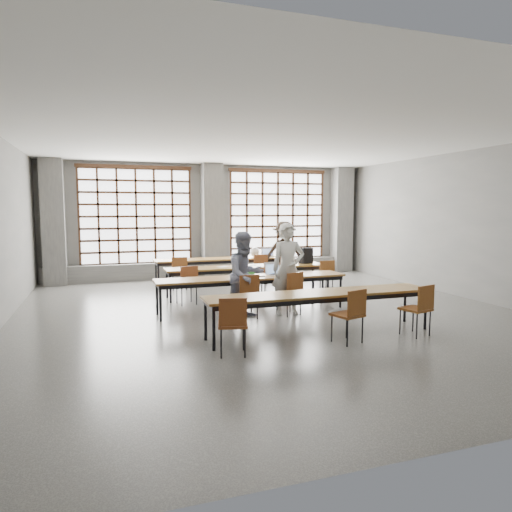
{
  "coord_description": "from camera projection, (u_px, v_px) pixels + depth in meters",
  "views": [
    {
      "loc": [
        -3.22,
        -8.57,
        2.14
      ],
      "look_at": [
        -0.19,
        0.4,
        1.15
      ],
      "focal_mm": 32.0,
      "sensor_mm": 36.0,
      "label": 1
    }
  ],
  "objects": [
    {
      "name": "floor",
      "position": [
        271.0,
        313.0,
        9.33
      ],
      "size": [
        11.0,
        11.0,
        0.0
      ],
      "primitive_type": "plane",
      "color": "#4E4E4B",
      "rests_on": "ground"
    },
    {
      "name": "chair_back_mid",
      "position": [
        259.0,
        266.0,
        12.66
      ],
      "size": [
        0.44,
        0.44,
        0.88
      ],
      "color": "brown",
      "rests_on": "floor"
    },
    {
      "name": "column_mid",
      "position": [
        212.0,
        221.0,
        14.06
      ],
      "size": [
        0.6,
        0.55,
        3.5
      ],
      "primitive_type": "cube",
      "color": "#50504E",
      "rests_on": "floor"
    },
    {
      "name": "phone",
      "position": [
        262.0,
        276.0,
        9.43
      ],
      "size": [
        0.13,
        0.06,
        0.01
      ],
      "primitive_type": "cube",
      "rotation": [
        0.0,
        0.0,
        0.01
      ],
      "color": "black",
      "rests_on": "desk_row_c"
    },
    {
      "name": "green_box",
      "position": [
        249.0,
        274.0,
        9.53
      ],
      "size": [
        0.26,
        0.15,
        0.09
      ],
      "primitive_type": "cube",
      "rotation": [
        0.0,
        0.0,
        0.26
      ],
      "color": "green",
      "rests_on": "desk_row_c"
    },
    {
      "name": "chair_mid_right",
      "position": [
        325.0,
        274.0,
        11.18
      ],
      "size": [
        0.42,
        0.43,
        0.88
      ],
      "color": "brown",
      "rests_on": "floor"
    },
    {
      "name": "chair_near_mid",
      "position": [
        351.0,
        310.0,
        7.19
      ],
      "size": [
        0.52,
        0.52,
        0.88
      ],
      "color": "brown",
      "rests_on": "floor"
    },
    {
      "name": "paper_sheet_a",
      "position": [
        223.0,
        267.0,
        11.04
      ],
      "size": [
        0.36,
        0.31,
        0.0
      ],
      "primitive_type": "cube",
      "rotation": [
        0.0,
        0.0,
        0.43
      ],
      "color": "white",
      "rests_on": "desk_row_b"
    },
    {
      "name": "window_left",
      "position": [
        136.0,
        216.0,
        13.52
      ],
      "size": [
        3.32,
        0.12,
        3.0
      ],
      "color": "white",
      "rests_on": "wall_back"
    },
    {
      "name": "student_male",
      "position": [
        288.0,
        269.0,
        9.17
      ],
      "size": [
        0.72,
        0.51,
        1.85
      ],
      "primitive_type": "imported",
      "rotation": [
        0.0,
        0.0,
        -0.11
      ],
      "color": "silver",
      "rests_on": "floor"
    },
    {
      "name": "chair_mid_left",
      "position": [
        188.0,
        281.0,
        10.11
      ],
      "size": [
        0.49,
        0.49,
        0.88
      ],
      "color": "brown",
      "rests_on": "floor"
    },
    {
      "name": "wall_back",
      "position": [
        210.0,
        221.0,
        14.33
      ],
      "size": [
        10.0,
        0.0,
        10.0
      ],
      "primitive_type": "plane",
      "rotation": [
        1.57,
        0.0,
        0.0
      ],
      "color": "#5C5C5A",
      "rests_on": "floor"
    },
    {
      "name": "paper_sheet_c",
      "position": [
        251.0,
        266.0,
        11.21
      ],
      "size": [
        0.3,
        0.22,
        0.0
      ],
      "primitive_type": "cube",
      "rotation": [
        0.0,
        0.0,
        -0.02
      ],
      "color": "silver",
      "rests_on": "desk_row_b"
    },
    {
      "name": "laptop_front",
      "position": [
        274.0,
        272.0,
        9.74
      ],
      "size": [
        0.41,
        0.36,
        0.26
      ],
      "color": "#B8B7BC",
      "rests_on": "desk_row_c"
    },
    {
      "name": "student_female",
      "position": [
        245.0,
        275.0,
        8.89
      ],
      "size": [
        0.97,
        0.85,
        1.69
      ],
      "primitive_type": "imported",
      "rotation": [
        0.0,
        0.0,
        0.3
      ],
      "color": "#1A214E",
      "rests_on": "floor"
    },
    {
      "name": "wall_right",
      "position": [
        470.0,
        225.0,
        10.73
      ],
      "size": [
        0.0,
        11.0,
        11.0
      ],
      "primitive_type": "plane",
      "rotation": [
        1.57,
        0.0,
        -1.57
      ],
      "color": "#5C5C5A",
      "rests_on": "floor"
    },
    {
      "name": "chair_near_right",
      "position": [
        420.0,
        305.0,
        7.6
      ],
      "size": [
        0.51,
        0.51,
        0.88
      ],
      "color": "brown",
      "rests_on": "floor"
    },
    {
      "name": "sill_ledge",
      "position": [
        212.0,
        269.0,
        14.29
      ],
      "size": [
        9.8,
        0.35,
        0.5
      ],
      "primitive_type": "cube",
      "color": "#50504E",
      "rests_on": "floor"
    },
    {
      "name": "mouse",
      "position": [
        294.0,
        274.0,
        9.75
      ],
      "size": [
        0.1,
        0.07,
        0.04
      ],
      "primitive_type": "ellipsoid",
      "rotation": [
        0.0,
        0.0,
        0.03
      ],
      "color": "silver",
      "rests_on": "desk_row_c"
    },
    {
      "name": "wall_front",
      "position": [
        494.0,
        254.0,
        3.96
      ],
      "size": [
        10.0,
        0.0,
        10.0
      ],
      "primitive_type": "plane",
      "rotation": [
        -1.57,
        0.0,
        0.0
      ],
      "color": "#5C5C5A",
      "rests_on": "floor"
    },
    {
      "name": "chair_front_left",
      "position": [
        248.0,
        292.0,
        8.81
      ],
      "size": [
        0.44,
        0.44,
        0.88
      ],
      "color": "brown",
      "rests_on": "floor"
    },
    {
      "name": "red_pouch",
      "position": [
        233.0,
        321.0,
        6.66
      ],
      "size": [
        0.21,
        0.12,
        0.06
      ],
      "primitive_type": "cube",
      "rotation": [
        0.0,
        0.0,
        0.19
      ],
      "color": "#AB152F",
      "rests_on": "chair_near_left"
    },
    {
      "name": "ceiling",
      "position": [
        272.0,
        139.0,
        8.96
      ],
      "size": [
        11.0,
        11.0,
        0.0
      ],
      "primitive_type": "plane",
      "rotation": [
        3.14,
        0.0,
        0.0
      ],
      "color": "silver",
      "rests_on": "floor"
    },
    {
      "name": "column_left",
      "position": [
        53.0,
        222.0,
        12.63
      ],
      "size": [
        0.6,
        0.55,
        3.5
      ],
      "primitive_type": "cube",
      "color": "#50504E",
      "rests_on": "floor"
    },
    {
      "name": "desk_row_c",
      "position": [
        252.0,
        280.0,
        9.48
      ],
      "size": [
        4.0,
        0.7,
        0.73
      ],
      "color": "brown",
      "rests_on": "floor"
    },
    {
      "name": "laptop_back",
      "position": [
        268.0,
        254.0,
        13.5
      ],
      "size": [
        0.37,
        0.32,
        0.26
      ],
      "color": "#B2B2B7",
      "rests_on": "desk_row_a"
    },
    {
      "name": "column_right",
      "position": [
        341.0,
        220.0,
        15.49
      ],
      "size": [
        0.6,
        0.55,
        3.5
      ],
      "primitive_type": "cube",
      "color": "#50504E",
      "rests_on": "floor"
    },
    {
      "name": "chair_front_right",
      "position": [
        291.0,
        289.0,
        9.1
      ],
      "size": [
        0.52,
        0.52,
        0.88
      ],
      "color": "brown",
      "rests_on": "floor"
    },
    {
      "name": "chair_near_left",
      "position": [
        233.0,
        320.0,
        6.58
      ],
      "size": [
        0.51,
        0.51,
        0.88
      ],
      "color": "brown",
      "rests_on": "floor"
    },
    {
      "name": "backpack",
      "position": [
        306.0,
        256.0,
        11.72
      ],
      "size": [
        0.36,
        0.28,
        0.4
      ],
      "primitive_type": "cube",
      "rotation": [
        0.0,
        0.0,
        0.27
      ],
      "color": "black",
      "rests_on": "desk_row_b"
    },
    {
      "name": "chair_back_left",
      "position": [
        180.0,
        270.0,
        11.95
      ],
      "size": [
        0.47,
        0.47,
        0.88
      ],
      "color": "brown",
      "rests_on": "floor"
    },
    {
      "name": "student_back",
      "position": [
        284.0,
        253.0,
        12.99
      ],
      "size": [
        1.3,
        1.02,
        1.77
      ],
      "primitive_type": "imported",
      "rotation": [
        0.0,
        0.0,
        -0.36
      ],
      "color": "black",
      "rests_on": "floor"
    },
    {
      "name": "chair_back_right",
      "position": [
        286.0,
        265.0,
        12.91
      ],
      "size": [
        0.42,
        0.43,
        0.88
      ],
      "color": "brown",
      "rests_on": "floor"
    },
    {
      "name": "window_right",
      "position": [
        278.0,
        216.0,
        14.95
      ],
      "size": [
        3.32,
        0.12,
        3.0
      ],
      "color": "white",
      "rests_on": "wall_back"
    },
    {
      "name": "chair_mid_centre",
      "position": [
        271.0,
        277.0,
        10.73
      ],
      "size": [
        0.46,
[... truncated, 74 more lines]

